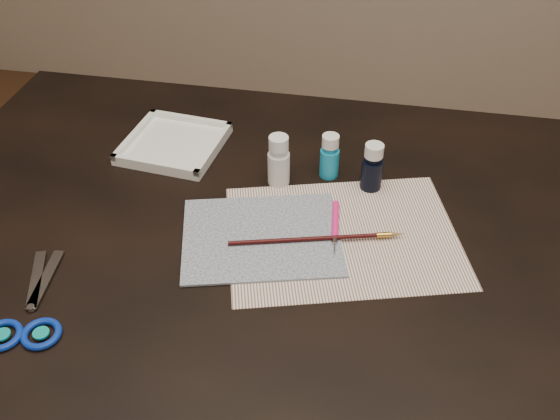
% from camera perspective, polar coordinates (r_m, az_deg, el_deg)
% --- Properties ---
extents(table, '(1.30, 0.90, 0.75)m').
position_cam_1_polar(table, '(1.28, -0.00, -14.73)').
color(table, black).
rests_on(table, ground).
extents(paper, '(0.43, 0.37, 0.00)m').
position_cam_1_polar(paper, '(1.00, 5.75, -2.35)').
color(paper, white).
rests_on(paper, table).
extents(canvas, '(0.29, 0.26, 0.00)m').
position_cam_1_polar(canvas, '(0.99, -1.71, -2.44)').
color(canvas, '#102134').
rests_on(canvas, paper).
extents(paint_bottle_white, '(0.05, 0.05, 0.09)m').
position_cam_1_polar(paint_bottle_white, '(1.08, -0.12, 4.57)').
color(paint_bottle_white, silver).
rests_on(paint_bottle_white, table).
extents(paint_bottle_cyan, '(0.04, 0.04, 0.08)m').
position_cam_1_polar(paint_bottle_cyan, '(1.11, 4.56, 4.96)').
color(paint_bottle_cyan, '#148ABA').
rests_on(paint_bottle_cyan, table).
extents(paint_bottle_navy, '(0.04, 0.04, 0.09)m').
position_cam_1_polar(paint_bottle_navy, '(1.08, 8.44, 3.92)').
color(paint_bottle_navy, black).
rests_on(paint_bottle_navy, table).
extents(paintbrush, '(0.27, 0.08, 0.01)m').
position_cam_1_polar(paintbrush, '(0.98, 3.46, -2.61)').
color(paintbrush, black).
rests_on(paintbrush, canvas).
extents(craft_knife, '(0.02, 0.13, 0.01)m').
position_cam_1_polar(craft_knife, '(1.01, 5.06, -1.76)').
color(craft_knife, '#FF1D82').
rests_on(craft_knife, paper).
extents(scissors, '(0.18, 0.24, 0.01)m').
position_cam_1_polar(scissors, '(0.97, -22.01, -7.47)').
color(scissors, silver).
rests_on(scissors, table).
extents(palette_tray, '(0.19, 0.19, 0.02)m').
position_cam_1_polar(palette_tray, '(1.21, -9.67, 6.05)').
color(palette_tray, white).
rests_on(palette_tray, table).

